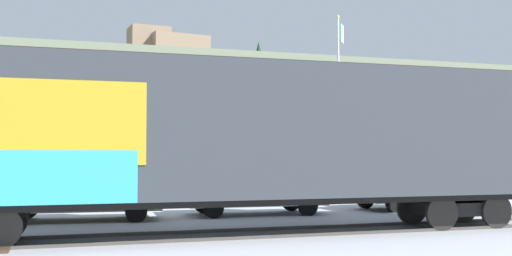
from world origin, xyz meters
TOP-DOWN VIEW (x-y plane):
  - ground_plane at (0.00, 0.00)m, footprint 260.00×260.00m
  - track at (-2.46, 0.02)m, footprint 60.02×3.30m
  - freight_car at (-1.49, -0.00)m, footprint 17.75×3.30m
  - flagpole at (8.10, 13.94)m, footprint 1.05×1.40m
  - hillside at (-0.05, 62.71)m, footprint 116.27×42.55m
  - parked_car_tan at (-5.11, 4.61)m, footprint 4.93×2.33m
  - parked_car_silver at (0.45, 4.69)m, footprint 4.66×2.08m
  - parked_car_black at (6.70, 4.87)m, footprint 4.90×2.38m

SIDE VIEW (x-z plane):
  - ground_plane at x=0.00m, z-range 0.00..0.00m
  - track at x=-2.46m, z-range 0.00..0.08m
  - parked_car_silver at x=0.45m, z-range 0.02..1.65m
  - parked_car_black at x=6.70m, z-range 0.00..1.69m
  - parked_car_tan at x=-5.11m, z-range 0.00..1.76m
  - freight_car at x=-1.49m, z-range 0.29..4.68m
  - flagpole at x=8.10m, z-range 1.44..10.66m
  - hillside at x=-0.05m, z-range -2.40..14.70m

